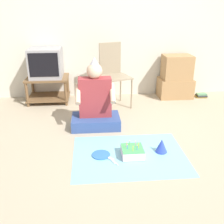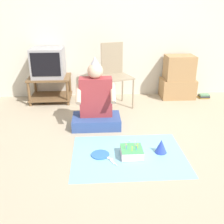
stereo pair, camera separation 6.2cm
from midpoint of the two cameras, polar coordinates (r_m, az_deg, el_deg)
The scene contains 14 objects.
ground_plane at distance 2.84m, azimuth 8.71°, elevation -9.55°, with size 16.00×16.00×0.00m, color tan.
wall_back at distance 4.52m, azimuth 3.86°, elevation 19.53°, with size 6.40×0.06×2.55m.
tv_stand at distance 4.43m, azimuth -12.88°, elevation 5.43°, with size 0.66×0.52×0.41m.
tv at distance 4.34m, azimuth -13.31°, elevation 10.43°, with size 0.50×0.48×0.46m.
folding_chair at distance 4.08m, azimuth 1.03°, elevation 8.99°, with size 0.52×0.53×0.96m.
cardboard_box_stack at distance 4.61m, azimuth 14.61°, elevation 7.13°, with size 0.57×0.37×0.72m.
book_pile at distance 4.80m, azimuth 19.70°, elevation 3.29°, with size 0.18×0.14×0.07m.
person_seated at distance 3.38m, azimuth -2.97°, elevation 1.60°, with size 0.62×0.41×0.91m.
party_cloth at distance 2.83m, azimuth 4.25°, elevation -9.34°, with size 1.19×0.90×0.01m.
birthday_cake at distance 2.80m, azimuth 4.92°, elevation -8.66°, with size 0.23×0.23×0.15m.
party_hat_blue at distance 2.89m, azimuth 11.25°, elevation -7.28°, with size 0.13×0.13×0.15m.
paper_plate at distance 2.82m, azimuth -1.94°, elevation -9.24°, with size 0.19×0.19×0.01m.
plastic_spoon_near at distance 2.75m, azimuth 0.06°, elevation -10.12°, with size 0.07×0.14×0.01m.
plastic_spoon_far at distance 2.73m, azimuth 0.67°, elevation -10.44°, with size 0.07×0.14×0.01m.
Camera 2 is at (-0.55, -2.36, 1.48)m, focal length 42.00 mm.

